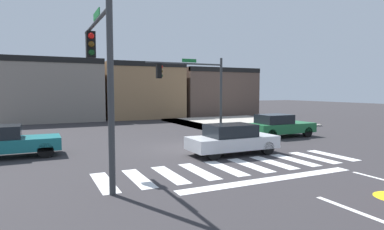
{
  "coord_description": "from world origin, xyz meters",
  "views": [
    {
      "loc": [
        -6.94,
        -14.98,
        2.95
      ],
      "look_at": [
        0.99,
        1.69,
        1.54
      ],
      "focal_mm": 30.66,
      "sensor_mm": 36.0,
      "label": 1
    }
  ],
  "objects": [
    {
      "name": "ground_plane",
      "position": [
        0.0,
        0.0,
        0.0
      ],
      "size": [
        120.0,
        120.0,
        0.0
      ],
      "primitive_type": "plane",
      "color": "#302D30"
    },
    {
      "name": "crosswalk_near",
      "position": [
        0.0,
        -4.5,
        0.0
      ],
      "size": [
        10.68,
        2.6,
        0.01
      ],
      "color": "silver",
      "rests_on": "ground_plane"
    },
    {
      "name": "curb_corner_northeast",
      "position": [
        8.49,
        9.42,
        0.07
      ],
      "size": [
        10.0,
        10.6,
        0.15
      ],
      "color": "#B2AA9E",
      "rests_on": "ground_plane"
    },
    {
      "name": "storefront_row",
      "position": [
        2.54,
        19.01,
        2.86
      ],
      "size": [
        26.46,
        6.56,
        5.85
      ],
      "color": "gray",
      "rests_on": "ground_plane"
    },
    {
      "name": "traffic_signal_northeast",
      "position": [
        3.15,
        5.97,
        3.66
      ],
      "size": [
        5.84,
        0.32,
        5.28
      ],
      "rotation": [
        0.0,
        0.0,
        3.14
      ],
      "color": "#383A3D",
      "rests_on": "ground_plane"
    },
    {
      "name": "traffic_signal_southwest",
      "position": [
        -5.08,
        -4.27,
        3.86
      ],
      "size": [
        0.32,
        4.59,
        5.59
      ],
      "rotation": [
        0.0,
        0.0,
        1.57
      ],
      "color": "#383A3D",
      "rests_on": "ground_plane"
    },
    {
      "name": "car_green",
      "position": [
        6.79,
        1.11,
        0.72
      ],
      "size": [
        4.16,
        1.8,
        1.44
      ],
      "color": "#1E6638",
      "rests_on": "ground_plane"
    },
    {
      "name": "car_teal",
      "position": [
        -8.21,
        1.24,
        0.72
      ],
      "size": [
        4.1,
        1.72,
        1.41
      ],
      "color": "#196B70",
      "rests_on": "ground_plane"
    },
    {
      "name": "car_silver",
      "position": [
        1.08,
        -2.35,
        0.71
      ],
      "size": [
        4.12,
        1.72,
        1.39
      ],
      "rotation": [
        0.0,
        0.0,
        3.14
      ],
      "color": "#B7BABF",
      "rests_on": "ground_plane"
    }
  ]
}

